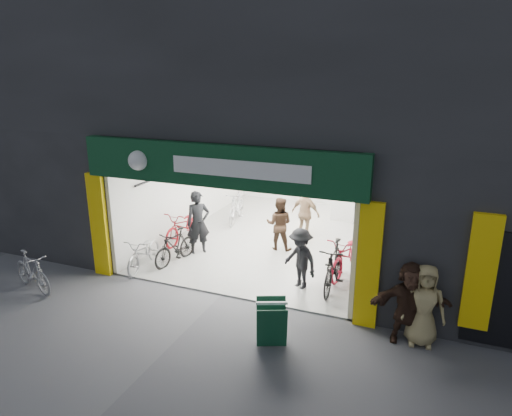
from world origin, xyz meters
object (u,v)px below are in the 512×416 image
Objects in this scene: bike_right_front at (334,266)px; parked_bike at (32,272)px; bike_left_front at (144,252)px; sandwich_board at (272,322)px; pedestrian_near at (424,305)px.

bike_right_front reaches higher than parked_bike.
bike_left_front is 4.68m from sandwich_board.
bike_left_front is 0.88× the size of bike_right_front.
bike_left_front is 1.06× the size of parked_bike.
parked_bike is at bearing -157.93° from bike_right_front.
bike_right_front is 2.19× the size of sandwich_board.
pedestrian_near is (8.50, 1.09, 0.32)m from parked_bike.
bike_right_front reaches higher than sandwich_board.
parked_bike is (-6.47, -2.69, -0.09)m from bike_right_front.
sandwich_board is at bearing -102.22° from bike_right_front.
bike_left_front is 6.89m from pedestrian_near.
bike_right_front is 2.75m from sandwich_board.
bike_right_front is (4.79, 0.68, 0.13)m from bike_left_front.
pedestrian_near is (6.82, -0.92, 0.36)m from bike_left_front.
pedestrian_near is at bearing -65.55° from parked_bike.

